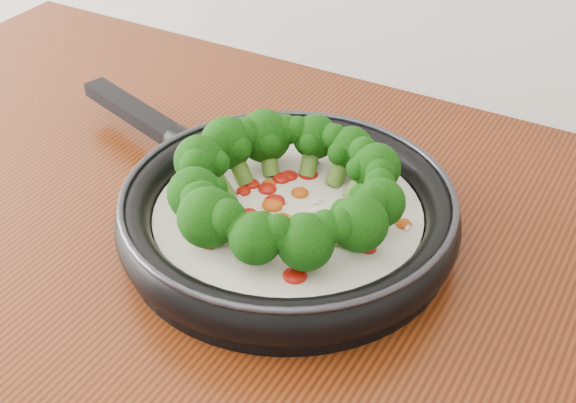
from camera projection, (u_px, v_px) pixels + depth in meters
The scene contains 1 object.
skillet at pixel (284, 206), 0.83m from camera, with size 0.60×0.46×0.11m.
Camera 1 is at (0.25, 0.53, 1.43)m, focal length 48.56 mm.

